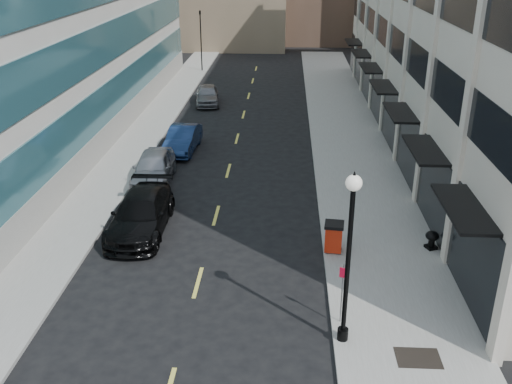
# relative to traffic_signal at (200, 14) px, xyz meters

# --- Properties ---
(sidewalk_right) EXTENTS (5.00, 80.00, 0.15)m
(sidewalk_right) POSITION_rel_traffic_signal_xyz_m (13.00, -28.00, -5.64)
(sidewalk_right) COLOR gray
(sidewalk_right) RESTS_ON ground
(sidewalk_left) EXTENTS (3.00, 80.00, 0.15)m
(sidewalk_left) POSITION_rel_traffic_signal_xyz_m (-1.00, -28.00, -5.64)
(sidewalk_left) COLOR gray
(sidewalk_left) RESTS_ON ground
(grate_far) EXTENTS (1.40, 1.00, 0.01)m
(grate_far) POSITION_rel_traffic_signal_xyz_m (13.10, -44.20, -5.56)
(grate_far) COLOR black
(grate_far) RESTS_ON sidewalk_right
(road_centerline) EXTENTS (0.15, 68.20, 0.01)m
(road_centerline) POSITION_rel_traffic_signal_xyz_m (5.50, -31.00, -5.71)
(road_centerline) COLOR #D8CC4C
(road_centerline) RESTS_ON ground
(traffic_signal) EXTENTS (0.66, 0.66, 6.98)m
(traffic_signal) POSITION_rel_traffic_signal_xyz_m (0.00, 0.00, 0.00)
(traffic_signal) COLOR black
(traffic_signal) RESTS_ON ground
(car_black_pickup) EXTENTS (2.48, 5.92, 1.71)m
(car_black_pickup) POSITION_rel_traffic_signal_xyz_m (2.30, -35.78, -4.86)
(car_black_pickup) COLOR black
(car_black_pickup) RESTS_ON ground
(car_silver_sedan) EXTENTS (2.30, 5.15, 1.72)m
(car_silver_sedan) POSITION_rel_traffic_signal_xyz_m (1.58, -29.96, -4.86)
(car_silver_sedan) COLOR gray
(car_silver_sedan) RESTS_ON ground
(car_blue_sedan) EXTENTS (1.89, 4.85, 1.57)m
(car_blue_sedan) POSITION_rel_traffic_signal_xyz_m (2.28, -24.70, -4.93)
(car_blue_sedan) COLOR navy
(car_blue_sedan) RESTS_ON ground
(car_grey_sedan) EXTENTS (2.47, 4.82, 1.57)m
(car_grey_sedan) POSITION_rel_traffic_signal_xyz_m (2.30, -13.00, -4.93)
(car_grey_sedan) COLOR slate
(car_grey_sedan) RESTS_ON ground
(trash_bin) EXTENTS (0.88, 0.94, 1.29)m
(trash_bin) POSITION_rel_traffic_signal_xyz_m (10.90, -37.44, -4.87)
(trash_bin) COLOR #B3220B
(trash_bin) RESTS_ON sidewalk_right
(lamppost) EXTENTS (0.49, 0.49, 5.95)m
(lamppost) POSITION_rel_traffic_signal_xyz_m (10.80, -43.38, -2.07)
(lamppost) COLOR black
(lamppost) RESTS_ON sidewalk_right
(sign_post) EXTENTS (0.26, 0.12, 2.29)m
(sign_post) POSITION_rel_traffic_signal_xyz_m (10.80, -42.43, -4.09)
(sign_post) COLOR slate
(sign_post) RESTS_ON sidewalk_right
(urn_planter) EXTENTS (0.58, 0.58, 0.80)m
(urn_planter) POSITION_rel_traffic_signal_xyz_m (15.10, -37.01, -5.08)
(urn_planter) COLOR black
(urn_planter) RESTS_ON sidewalk_right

